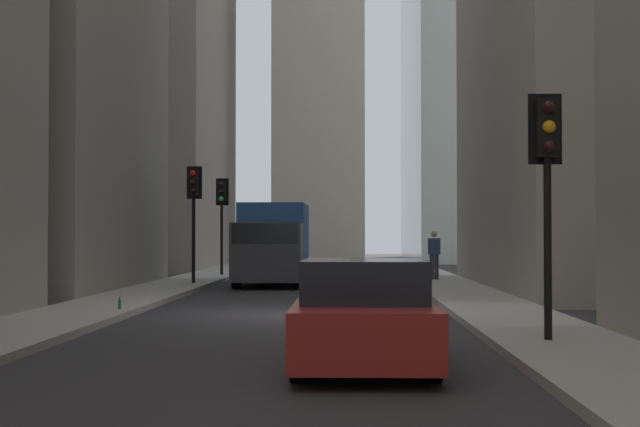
{
  "coord_description": "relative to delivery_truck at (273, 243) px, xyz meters",
  "views": [
    {
      "loc": [
        -20.41,
        -1.18,
        1.73
      ],
      "look_at": [
        16.4,
        -0.12,
        2.59
      ],
      "focal_mm": 52.72,
      "sensor_mm": 36.0,
      "label": 1
    }
  ],
  "objects": [
    {
      "name": "discarded_bottle",
      "position": [
        -12.53,
        2.31,
        -1.21
      ],
      "size": [
        0.07,
        0.07,
        0.27
      ],
      "color": "#236033",
      "rests_on": "sidewalk_right"
    },
    {
      "name": "building_right_far",
      "position": [
        16.75,
        9.19,
        10.14
      ],
      "size": [
        15.09,
        10.5,
        23.17
      ],
      "color": "gray",
      "rests_on": "ground_plane"
    },
    {
      "name": "ground_plane",
      "position": [
        -12.22,
        -1.4,
        -1.46
      ],
      "size": [
        135.0,
        135.0,
        0.0
      ],
      "primitive_type": "plane",
      "color": "#302D30"
    },
    {
      "name": "sedan_red",
      "position": [
        -20.24,
        -2.8,
        -0.8
      ],
      "size": [
        4.3,
        1.78,
        1.42
      ],
      "color": "maroon",
      "rests_on": "ground_plane"
    },
    {
      "name": "pedestrian",
      "position": [
        1.49,
        -5.74,
        -0.36
      ],
      "size": [
        0.26,
        0.44,
        1.75
      ],
      "color": "#33333D",
      "rests_on": "sidewalk_left"
    },
    {
      "name": "traffic_light_foreground",
      "position": [
        -18.17,
        -5.66,
        1.47
      ],
      "size": [
        0.43,
        0.52,
        3.79
      ],
      "color": "black",
      "rests_on": "sidewalk_left"
    },
    {
      "name": "traffic_light_far_junction",
      "position": [
        5.33,
        2.51,
        1.56
      ],
      "size": [
        0.43,
        0.52,
        3.92
      ],
      "color": "black",
      "rests_on": "sidewalk_right"
    },
    {
      "name": "delivery_truck",
      "position": [
        0.0,
        0.0,
        0.0
      ],
      "size": [
        6.46,
        2.25,
        2.84
      ],
      "color": "#285699",
      "rests_on": "ground_plane"
    },
    {
      "name": "sidewalk_right",
      "position": [
        -12.22,
        3.1,
        -1.39
      ],
      "size": [
        90.0,
        2.2,
        0.14
      ],
      "primitive_type": "cube",
      "color": "#A8A399",
      "rests_on": "ground_plane"
    },
    {
      "name": "traffic_light_midblock",
      "position": [
        -1.32,
        2.56,
        1.56
      ],
      "size": [
        0.43,
        0.52,
        3.92
      ],
      "color": "black",
      "rests_on": "sidewalk_right"
    },
    {
      "name": "sidewalk_left",
      "position": [
        -12.22,
        -5.9,
        -1.39
      ],
      "size": [
        90.0,
        2.2,
        0.14
      ],
      "primitive_type": "cube",
      "color": "#A8A399",
      "rests_on": "ground_plane"
    }
  ]
}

